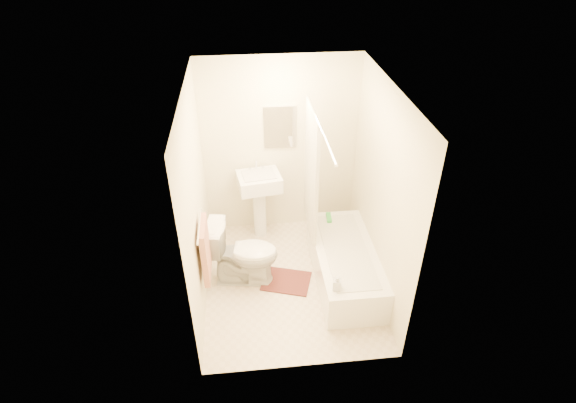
{
  "coord_description": "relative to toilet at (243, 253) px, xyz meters",
  "views": [
    {
      "loc": [
        -0.45,
        -3.97,
        3.83
      ],
      "look_at": [
        0.0,
        0.25,
        1.0
      ],
      "focal_mm": 28.0,
      "sensor_mm": 36.0,
      "label": 1
    }
  ],
  "objects": [
    {
      "name": "wall_back",
      "position": [
        0.54,
        1.09,
        0.8
      ],
      "size": [
        2.0,
        0.02,
        2.4
      ],
      "primitive_type": "cube",
      "color": "beige",
      "rests_on": "ground"
    },
    {
      "name": "bathtub",
      "position": [
        1.2,
        -0.12,
        -0.18
      ],
      "size": [
        0.69,
        1.57,
        0.44
      ],
      "primitive_type": null,
      "color": "white",
      "rests_on": "floor"
    },
    {
      "name": "toilet",
      "position": [
        0.0,
        0.0,
        0.0
      ],
      "size": [
        0.88,
        0.57,
        0.8
      ],
      "primitive_type": "imported",
      "rotation": [
        0.0,
        0.0,
        1.42
      ],
      "color": "white",
      "rests_on": "floor"
    },
    {
      "name": "ceiling",
      "position": [
        0.54,
        -0.11,
        2.0
      ],
      "size": [
        2.4,
        2.4,
        0.0
      ],
      "primitive_type": "plane",
      "color": "white",
      "rests_on": "ground"
    },
    {
      "name": "wall_right",
      "position": [
        1.54,
        -0.11,
        0.8
      ],
      "size": [
        0.02,
        2.4,
        2.4
      ],
      "primitive_type": "cube",
      "color": "beige",
      "rests_on": "ground"
    },
    {
      "name": "sink",
      "position": [
        0.24,
        0.86,
        0.12
      ],
      "size": [
        0.59,
        0.5,
        1.05
      ],
      "primitive_type": null,
      "rotation": [
        0.0,
        0.0,
        0.15
      ],
      "color": "white",
      "rests_on": "floor"
    },
    {
      "name": "mirror",
      "position": [
        0.54,
        1.07,
        1.1
      ],
      "size": [
        0.4,
        0.03,
        0.55
      ],
      "primitive_type": "cube",
      "color": "white",
      "rests_on": "wall_back"
    },
    {
      "name": "wall_left",
      "position": [
        -0.46,
        -0.11,
        0.8
      ],
      "size": [
        0.02,
        2.4,
        2.4
      ],
      "primitive_type": "cube",
      "color": "beige",
      "rests_on": "ground"
    },
    {
      "name": "towel_bar",
      "position": [
        -0.42,
        -0.36,
        0.7
      ],
      "size": [
        0.02,
        0.6,
        0.02
      ],
      "primitive_type": "cylinder",
      "rotation": [
        1.57,
        0.0,
        0.0
      ],
      "color": "silver",
      "rests_on": "wall_left"
    },
    {
      "name": "floor",
      "position": [
        0.54,
        -0.11,
        -0.4
      ],
      "size": [
        2.4,
        2.4,
        0.0
      ],
      "primitive_type": "plane",
      "color": "beige",
      "rests_on": "ground"
    },
    {
      "name": "shower_curtain",
      "position": [
        0.84,
        0.39,
        0.82
      ],
      "size": [
        0.04,
        0.8,
        1.55
      ],
      "primitive_type": "cube",
      "color": "silver",
      "rests_on": "curtain_rod"
    },
    {
      "name": "scrub_brush",
      "position": [
        1.11,
        0.51,
        0.06
      ],
      "size": [
        0.08,
        0.2,
        0.04
      ],
      "primitive_type": "cube",
      "rotation": [
        0.0,
        0.0,
        -0.09
      ],
      "color": "green",
      "rests_on": "bathtub"
    },
    {
      "name": "bath_mat",
      "position": [
        0.49,
        -0.11,
        -0.39
      ],
      "size": [
        0.66,
        0.57,
        0.02
      ],
      "primitive_type": "cube",
      "rotation": [
        0.0,
        0.0,
        -0.3
      ],
      "color": "#4C2C21",
      "rests_on": "floor"
    },
    {
      "name": "towel",
      "position": [
        -0.39,
        -0.36,
        0.38
      ],
      "size": [
        0.06,
        0.45,
        0.66
      ],
      "primitive_type": "cube",
      "color": "#CC7266",
      "rests_on": "towel_bar"
    },
    {
      "name": "curtain_rod",
      "position": [
        0.84,
        -0.01,
        1.6
      ],
      "size": [
        0.03,
        1.7,
        0.03
      ],
      "primitive_type": "cylinder",
      "rotation": [
        1.57,
        0.0,
        0.0
      ],
      "color": "silver",
      "rests_on": "wall_back"
    },
    {
      "name": "soap_bottle",
      "position": [
        0.96,
        -0.74,
        0.13
      ],
      "size": [
        0.1,
        0.1,
        0.18
      ],
      "primitive_type": "imported",
      "rotation": [
        0.0,
        0.0,
        -0.28
      ],
      "color": "silver",
      "rests_on": "bathtub"
    },
    {
      "name": "toilet_paper",
      "position": [
        -0.39,
        0.01,
        0.3
      ],
      "size": [
        0.11,
        0.12,
        0.12
      ],
      "primitive_type": "cylinder",
      "rotation": [
        0.0,
        1.57,
        0.0
      ],
      "color": "white",
      "rests_on": "wall_left"
    }
  ]
}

